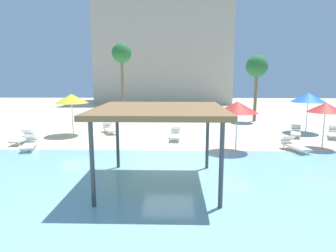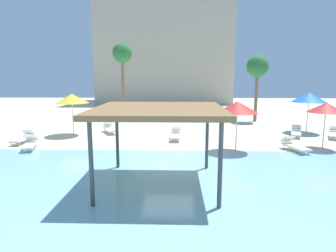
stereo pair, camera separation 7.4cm
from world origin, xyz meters
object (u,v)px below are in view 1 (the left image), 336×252
beach_umbrella_blue_2 (308,97)px  lounge_chair_6 (175,134)px  beach_umbrella_red_0 (326,107)px  lounge_chair_4 (23,137)px  palm_tree_1 (122,55)px  shade_pavilion (160,112)px  lounge_chair_2 (109,128)px  lounge_chair_0 (334,133)px  palm_tree_0 (257,68)px  beach_umbrella_yellow_3 (71,99)px  lounge_chair_1 (296,131)px  lounge_chair_5 (294,145)px  beach_umbrella_red_4 (237,107)px  lounge_chair_3 (30,144)px

beach_umbrella_blue_2 → lounge_chair_6: beach_umbrella_blue_2 is taller
beach_umbrella_red_0 → lounge_chair_4: 17.64m
palm_tree_1 → shade_pavilion: bearing=-75.8°
lounge_chair_2 → lounge_chair_0: bearing=59.5°
lounge_chair_4 → lounge_chair_2: bearing=126.9°
lounge_chair_6 → palm_tree_0: size_ratio=0.33×
beach_umbrella_yellow_3 → lounge_chair_1: bearing=-0.2°
beach_umbrella_yellow_3 → lounge_chair_1: 15.28m
shade_pavilion → palm_tree_1: (-4.65, 18.32, 3.25)m
lounge_chair_6 → lounge_chair_5: bearing=69.4°
lounge_chair_5 → beach_umbrella_red_4: bearing=-101.0°
lounge_chair_3 → beach_umbrella_blue_2: bearing=90.7°
beach_umbrella_red_4 → lounge_chair_5: size_ratio=1.36×
beach_umbrella_blue_2 → beach_umbrella_yellow_3: beach_umbrella_blue_2 is taller
shade_pavilion → lounge_chair_5: 9.03m
palm_tree_0 → palm_tree_1: palm_tree_1 is taller
lounge_chair_2 → lounge_chair_4: (-4.52, -3.24, 0.00)m
beach_umbrella_red_0 → beach_umbrella_red_4: 5.08m
lounge_chair_2 → lounge_chair_1: bearing=60.4°
lounge_chair_5 → palm_tree_1: palm_tree_1 is taller
beach_umbrella_yellow_3 → lounge_chair_2: size_ratio=1.43×
lounge_chair_5 → shade_pavilion: bearing=-67.3°
lounge_chair_4 → lounge_chair_3: bearing=38.0°
shade_pavilion → lounge_chair_0: size_ratio=2.33×
beach_umbrella_yellow_3 → palm_tree_1: size_ratio=0.39×
shade_pavilion → lounge_chair_4: (-8.68, 6.72, -2.41)m
beach_umbrella_red_4 → lounge_chair_2: (-7.98, 4.93, -2.06)m
lounge_chair_3 → palm_tree_1: 14.64m
lounge_chair_2 → lounge_chair_5: bearing=41.1°
shade_pavilion → beach_umbrella_blue_2: bearing=46.7°
beach_umbrella_yellow_3 → palm_tree_1: 9.96m
beach_umbrella_yellow_3 → lounge_chair_5: beach_umbrella_yellow_3 is taller
shade_pavilion → beach_umbrella_yellow_3: (-6.47, 9.17, -0.23)m
lounge_chair_2 → lounge_chair_5: (11.14, -4.77, 0.00)m
lounge_chair_4 → lounge_chair_0: bearing=97.0°
lounge_chair_4 → palm_tree_1: size_ratio=0.27×
beach_umbrella_red_0 → palm_tree_1: 18.73m
lounge_chair_0 → palm_tree_1: bearing=-95.4°
beach_umbrella_red_4 → palm_tree_0: size_ratio=0.47×
lounge_chair_0 → lounge_chair_4: size_ratio=1.03×
shade_pavilion → beach_umbrella_red_0: 10.60m
lounge_chair_2 → lounge_chair_4: same height
beach_umbrella_red_0 → lounge_chair_1: beach_umbrella_red_0 is taller
shade_pavilion → lounge_chair_4: bearing=142.2°
lounge_chair_0 → palm_tree_0: palm_tree_0 is taller
beach_umbrella_yellow_3 → lounge_chair_6: size_ratio=1.47×
lounge_chair_2 → lounge_chair_6: same height
lounge_chair_2 → lounge_chair_3: size_ratio=0.99×
lounge_chair_6 → beach_umbrella_red_0: bearing=78.3°
beach_umbrella_red_4 → lounge_chair_6: bearing=138.4°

